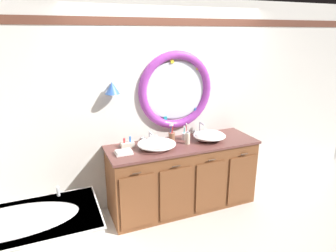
# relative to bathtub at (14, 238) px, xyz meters

# --- Properties ---
(ground_plane) EXTENTS (14.00, 14.00, 0.00)m
(ground_plane) POSITION_rel_bathtub_xyz_m (1.92, 0.11, -0.30)
(ground_plane) COLOR silver
(back_wall_assembly) EXTENTS (6.40, 0.26, 2.60)m
(back_wall_assembly) POSITION_rel_bathtub_xyz_m (1.92, 0.69, 1.02)
(back_wall_assembly) COLOR silver
(back_wall_assembly) RESTS_ON ground_plane
(vanity_counter) EXTENTS (1.91, 0.65, 0.88)m
(vanity_counter) POSITION_rel_bathtub_xyz_m (1.95, 0.35, 0.14)
(vanity_counter) COLOR brown
(vanity_counter) RESTS_ON ground_plane
(bathtub) EXTENTS (1.64, 0.83, 0.59)m
(bathtub) POSITION_rel_bathtub_xyz_m (0.00, 0.00, 0.00)
(bathtub) COLOR white
(bathtub) RESTS_ON ground_plane
(sink_basin_left) EXTENTS (0.46, 0.46, 0.11)m
(sink_basin_left) POSITION_rel_bathtub_xyz_m (1.59, 0.32, 0.63)
(sink_basin_left) COLOR white
(sink_basin_left) RESTS_ON vanity_counter
(sink_basin_right) EXTENTS (0.41, 0.41, 0.13)m
(sink_basin_right) POSITION_rel_bathtub_xyz_m (2.31, 0.32, 0.64)
(sink_basin_right) COLOR white
(sink_basin_right) RESTS_ON vanity_counter
(faucet_set_left) EXTENTS (0.23, 0.15, 0.14)m
(faucet_set_left) POSITION_rel_bathtub_xyz_m (1.59, 0.57, 0.64)
(faucet_set_left) COLOR silver
(faucet_set_left) RESTS_ON vanity_counter
(faucet_set_right) EXTENTS (0.22, 0.14, 0.18)m
(faucet_set_right) POSITION_rel_bathtub_xyz_m (2.31, 0.57, 0.65)
(faucet_set_right) COLOR silver
(faucet_set_right) RESTS_ON vanity_counter
(toothbrush_holder_left) EXTENTS (0.09, 0.09, 0.22)m
(toothbrush_holder_left) POSITION_rel_bathtub_xyz_m (1.86, 0.50, 0.64)
(toothbrush_holder_left) COLOR #996647
(toothbrush_holder_left) RESTS_ON vanity_counter
(toothbrush_holder_right) EXTENTS (0.09, 0.09, 0.22)m
(toothbrush_holder_right) POSITION_rel_bathtub_xyz_m (2.04, 0.47, 0.63)
(toothbrush_holder_right) COLOR white
(toothbrush_holder_right) RESTS_ON vanity_counter
(soap_dispenser) EXTENTS (0.06, 0.07, 0.17)m
(soap_dispenser) POSITION_rel_bathtub_xyz_m (2.00, 0.31, 0.65)
(soap_dispenser) COLOR #EFE5C6
(soap_dispenser) RESTS_ON vanity_counter
(folded_hand_towel) EXTENTS (0.19, 0.14, 0.04)m
(folded_hand_towel) POSITION_rel_bathtub_xyz_m (1.19, 0.30, 0.60)
(folded_hand_towel) COLOR white
(folded_hand_towel) RESTS_ON vanity_counter
(toiletry_basket) EXTENTS (0.16, 0.10, 0.12)m
(toiletry_basket) POSITION_rel_bathtub_xyz_m (1.28, 0.51, 0.61)
(toiletry_basket) COLOR beige
(toiletry_basket) RESTS_ON vanity_counter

